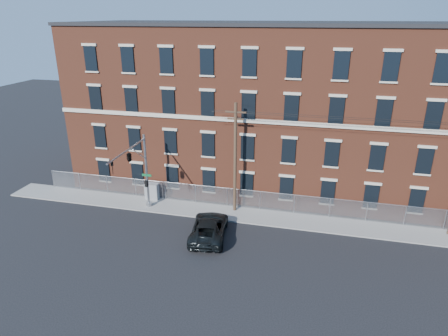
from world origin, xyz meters
TOP-DOWN VIEW (x-y plane):
  - ground at (0.00, 0.00)m, footprint 140.00×140.00m
  - sidewalk at (12.00, 5.00)m, footprint 65.00×3.00m
  - mill_building at (12.00, 13.93)m, footprint 55.30×14.32m
  - chain_link_fence at (12.00, 6.30)m, footprint 59.06×0.06m
  - traffic_signal_mast at (-6.00, 2.18)m, footprint 0.90×6.75m
  - utility_pole_near at (2.00, 5.60)m, footprint 1.80×0.28m
  - pickup_truck at (0.90, 0.77)m, footprint 3.44×6.16m
  - utility_cabinet at (-6.31, 6.00)m, footprint 1.31×0.66m

SIDE VIEW (x-z plane):
  - ground at x=0.00m, z-range 0.00..0.00m
  - sidewalk at x=12.00m, z-range 0.00..0.12m
  - pickup_truck at x=0.90m, z-range 0.00..1.63m
  - utility_cabinet at x=-6.31m, z-range 0.12..1.74m
  - chain_link_fence at x=12.00m, z-range 0.13..1.98m
  - utility_pole_near at x=2.00m, z-range 0.34..10.34m
  - traffic_signal_mast at x=-6.00m, z-range 1.89..8.89m
  - mill_building at x=12.00m, z-range 0.00..16.30m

